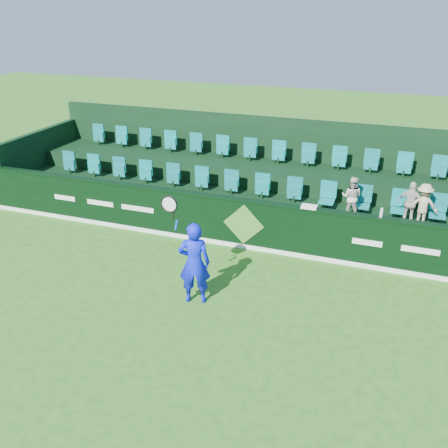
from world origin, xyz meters
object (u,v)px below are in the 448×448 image
at_px(spectator_middle, 411,203).
at_px(spectator_left, 352,197).
at_px(drinks_bottle, 381,213).
at_px(tennis_player, 194,263).
at_px(towel, 309,207).
at_px(spectator_right, 423,205).

bearing_deg(spectator_middle, spectator_left, 10.94).
height_order(spectator_left, drinks_bottle, spectator_left).
relative_size(tennis_player, spectator_middle, 2.19).
height_order(tennis_player, spectator_left, tennis_player).
relative_size(spectator_middle, towel, 2.96).
relative_size(spectator_middle, spectator_right, 1.01).
bearing_deg(tennis_player, spectator_middle, 43.35).
xyz_separation_m(spectator_middle, towel, (-2.33, -1.12, 0.02)).
relative_size(tennis_player, drinks_bottle, 10.90).
distance_m(tennis_player, spectator_left, 4.83).
xyz_separation_m(spectator_left, spectator_right, (1.74, 0.00, 0.01)).
bearing_deg(tennis_player, towel, 56.73).
bearing_deg(spectator_middle, tennis_player, 54.29).
distance_m(tennis_player, spectator_middle, 5.78).
bearing_deg(spectator_right, drinks_bottle, 50.06).
bearing_deg(drinks_bottle, spectator_middle, 60.21).
xyz_separation_m(spectator_left, drinks_bottle, (0.80, -1.12, 0.12)).
distance_m(spectator_left, drinks_bottle, 1.38).
relative_size(tennis_player, spectator_right, 2.22).
xyz_separation_m(spectator_left, towel, (-0.89, -1.12, 0.03)).
bearing_deg(tennis_player, spectator_left, 55.23).
xyz_separation_m(spectator_left, spectator_middle, (1.44, 0.00, 0.02)).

